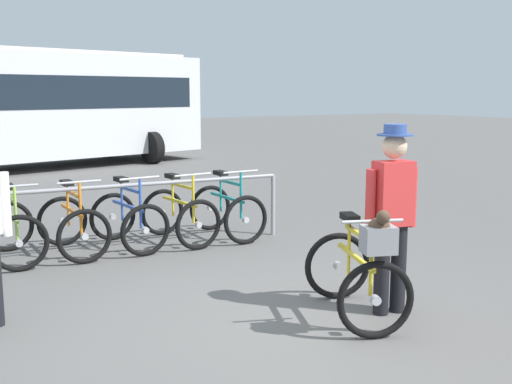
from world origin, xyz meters
name	(u,v)px	position (x,y,z in m)	size (l,w,h in m)	color
ground_plane	(290,324)	(0.00, 0.00, 0.00)	(80.00, 80.00, 0.00)	#605E5B
bike_rack_rail	(139,197)	(-0.16, 3.11, 0.68)	(3.90, 0.38, 0.88)	#99999E
racked_bike_lime	(12,231)	(-1.65, 3.42, 0.37)	(0.71, 1.13, 0.97)	black
racked_bike_orange	(73,225)	(-0.95, 3.36, 0.37)	(0.66, 1.09, 0.97)	black
racked_bike_blue	(128,220)	(-0.25, 3.30, 0.37)	(0.73, 1.16, 0.98)	black
racked_bike_yellow	(180,215)	(0.44, 3.24, 0.37)	(0.72, 1.13, 0.97)	black
racked_bike_teal	(227,211)	(1.14, 3.19, 0.37)	(0.66, 1.08, 0.97)	black
featured_bicycle	(360,268)	(0.55, -0.26, 0.49)	(1.01, 1.26, 1.09)	black
person_with_featured_bike	(392,211)	(0.94, -0.23, 0.95)	(0.52, 0.32, 1.72)	black
bus_distant	(18,102)	(0.25, 12.72, 1.74)	(10.30, 4.70, 3.08)	silver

